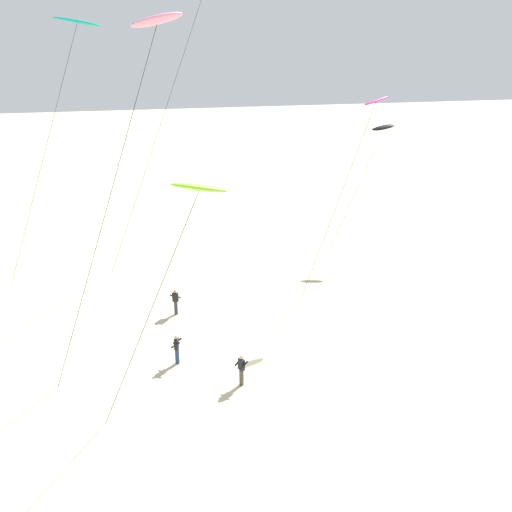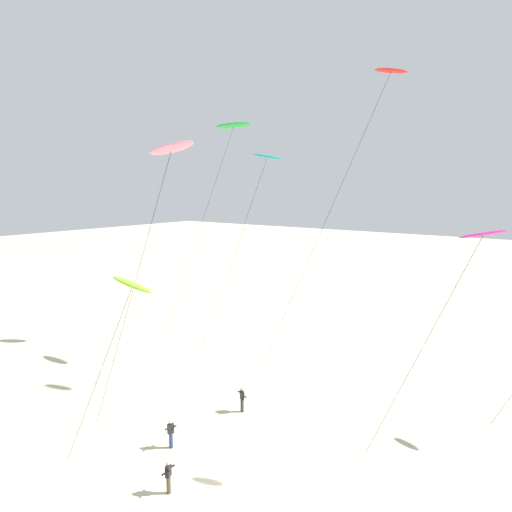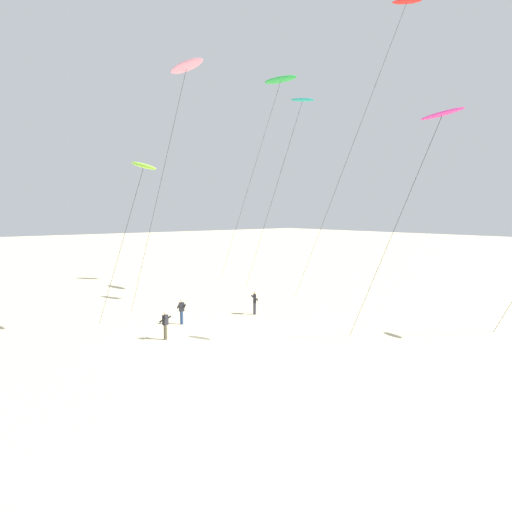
{
  "view_description": "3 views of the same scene",
  "coord_description": "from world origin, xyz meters",
  "px_view_note": "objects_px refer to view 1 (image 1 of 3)",
  "views": [
    {
      "loc": [
        -6.42,
        -24.32,
        15.62
      ],
      "look_at": [
        1.03,
        3.19,
        4.72
      ],
      "focal_mm": 38.27,
      "sensor_mm": 36.0,
      "label": 1
    },
    {
      "loc": [
        14.24,
        -15.76,
        14.69
      ],
      "look_at": [
        -3.27,
        8.15,
        10.24
      ],
      "focal_mm": 32.03,
      "sensor_mm": 36.0,
      "label": 2
    },
    {
      "loc": [
        24.27,
        -16.16,
        7.54
      ],
      "look_at": [
        -1.17,
        4.97,
        4.5
      ],
      "focal_mm": 34.99,
      "sensor_mm": 36.0,
      "label": 3
    }
  ],
  "objects_px": {
    "kite_pink": "(156,23)",
    "kite_flyer_nearest": "(177,349)",
    "kite_black": "(383,129)",
    "kite_lime": "(198,190)",
    "kite_teal": "(76,24)",
    "kite_magenta": "(375,104)",
    "kite_flyer_furthest": "(241,369)",
    "kite_flyer_middle": "(176,301)"
  },
  "relations": [
    {
      "from": "kite_black",
      "to": "kite_teal",
      "type": "relative_size",
      "value": 0.57
    },
    {
      "from": "kite_pink",
      "to": "kite_black",
      "type": "relative_size",
      "value": 1.72
    },
    {
      "from": "kite_magenta",
      "to": "kite_flyer_middle",
      "type": "relative_size",
      "value": 7.7
    },
    {
      "from": "kite_teal",
      "to": "kite_flyer_furthest",
      "type": "distance_m",
      "value": 24.72
    },
    {
      "from": "kite_lime",
      "to": "kite_flyer_nearest",
      "type": "relative_size",
      "value": 6.35
    },
    {
      "from": "kite_teal",
      "to": "kite_flyer_furthest",
      "type": "relative_size",
      "value": 10.54
    },
    {
      "from": "kite_teal",
      "to": "kite_flyer_furthest",
      "type": "bearing_deg",
      "value": -69.58
    },
    {
      "from": "kite_lime",
      "to": "kite_pink",
      "type": "bearing_deg",
      "value": 104.84
    },
    {
      "from": "kite_pink",
      "to": "kite_flyer_middle",
      "type": "bearing_deg",
      "value": 82.67
    },
    {
      "from": "kite_teal",
      "to": "kite_flyer_middle",
      "type": "distance_m",
      "value": 19.01
    },
    {
      "from": "kite_pink",
      "to": "kite_flyer_nearest",
      "type": "height_order",
      "value": "kite_pink"
    },
    {
      "from": "kite_pink",
      "to": "kite_flyer_nearest",
      "type": "bearing_deg",
      "value": -90.77
    },
    {
      "from": "kite_pink",
      "to": "kite_teal",
      "type": "distance_m",
      "value": 14.66
    },
    {
      "from": "kite_black",
      "to": "kite_teal",
      "type": "distance_m",
      "value": 23.65
    },
    {
      "from": "kite_lime",
      "to": "kite_teal",
      "type": "relative_size",
      "value": 0.6
    },
    {
      "from": "kite_pink",
      "to": "kite_flyer_nearest",
      "type": "xyz_separation_m",
      "value": [
        -0.01,
        -0.57,
        -15.72
      ]
    },
    {
      "from": "kite_black",
      "to": "kite_lime",
      "type": "xyz_separation_m",
      "value": [
        -17.75,
        -17.79,
        0.47
      ]
    },
    {
      "from": "kite_pink",
      "to": "kite_lime",
      "type": "xyz_separation_m",
      "value": [
        0.97,
        -3.66,
        -6.52
      ]
    },
    {
      "from": "kite_teal",
      "to": "kite_flyer_nearest",
      "type": "height_order",
      "value": "kite_teal"
    },
    {
      "from": "kite_teal",
      "to": "kite_magenta",
      "type": "bearing_deg",
      "value": -23.05
    },
    {
      "from": "kite_magenta",
      "to": "kite_pink",
      "type": "bearing_deg",
      "value": -154.75
    },
    {
      "from": "kite_magenta",
      "to": "kite_black",
      "type": "xyz_separation_m",
      "value": [
        4.7,
        7.51,
        -2.67
      ]
    },
    {
      "from": "kite_lime",
      "to": "kite_flyer_middle",
      "type": "relative_size",
      "value": 6.35
    },
    {
      "from": "kite_flyer_nearest",
      "to": "kite_flyer_middle",
      "type": "bearing_deg",
      "value": 83.32
    },
    {
      "from": "kite_lime",
      "to": "kite_flyer_furthest",
      "type": "distance_m",
      "value": 9.38
    },
    {
      "from": "kite_lime",
      "to": "kite_black",
      "type": "bearing_deg",
      "value": 45.06
    },
    {
      "from": "kite_black",
      "to": "kite_flyer_furthest",
      "type": "distance_m",
      "value": 25.22
    },
    {
      "from": "kite_lime",
      "to": "kite_flyer_middle",
      "type": "xyz_separation_m",
      "value": [
        -0.31,
        8.82,
        -9.19
      ]
    },
    {
      "from": "kite_lime",
      "to": "kite_flyer_nearest",
      "type": "bearing_deg",
      "value": 107.58
    },
    {
      "from": "kite_pink",
      "to": "kite_black",
      "type": "xyz_separation_m",
      "value": [
        18.72,
        14.13,
        -7.0
      ]
    },
    {
      "from": "kite_magenta",
      "to": "kite_flyer_furthest",
      "type": "distance_m",
      "value": 18.85
    },
    {
      "from": "kite_lime",
      "to": "kite_flyer_middle",
      "type": "distance_m",
      "value": 12.74
    },
    {
      "from": "kite_black",
      "to": "kite_lime",
      "type": "bearing_deg",
      "value": -134.94
    },
    {
      "from": "kite_pink",
      "to": "kite_black",
      "type": "bearing_deg",
      "value": 37.03
    },
    {
      "from": "kite_black",
      "to": "kite_flyer_nearest",
      "type": "relative_size",
      "value": 6.04
    },
    {
      "from": "kite_black",
      "to": "kite_lime",
      "type": "relative_size",
      "value": 0.95
    },
    {
      "from": "kite_magenta",
      "to": "kite_lime",
      "type": "relative_size",
      "value": 1.21
    },
    {
      "from": "kite_flyer_furthest",
      "to": "kite_flyer_middle",
      "type": "bearing_deg",
      "value": 104.05
    },
    {
      "from": "kite_flyer_nearest",
      "to": "kite_flyer_furthest",
      "type": "bearing_deg",
      "value": -44.92
    },
    {
      "from": "kite_black",
      "to": "kite_flyer_middle",
      "type": "xyz_separation_m",
      "value": [
        -18.06,
        -8.97,
        -8.72
      ]
    },
    {
      "from": "kite_magenta",
      "to": "kite_teal",
      "type": "bearing_deg",
      "value": 156.95
    },
    {
      "from": "kite_pink",
      "to": "kite_flyer_nearest",
      "type": "relative_size",
      "value": 10.37
    }
  ]
}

